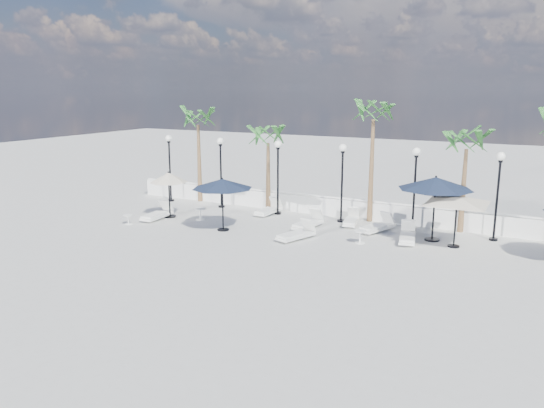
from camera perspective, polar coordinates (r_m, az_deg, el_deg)
The scene contains 26 objects.
ground at distance 20.62m, azimuth 1.03°, elevation -5.87°, with size 100.00×100.00×0.00m, color #AAAAA5.
balustrade at distance 27.17m, azimuth 8.18°, elevation -0.48°, with size 26.00×0.30×1.01m.
lamppost_0 at distance 31.05m, azimuth -10.97°, elevation 4.82°, with size 0.36×0.36×3.84m.
lamppost_1 at distance 29.00m, azimuth -5.54°, elevation 4.46°, with size 0.36×0.36×3.84m.
lamppost_2 at distance 27.25m, azimuth 0.64°, elevation 4.01°, with size 0.36×0.36×3.84m.
lamppost_3 at distance 25.86m, azimuth 7.57°, elevation 3.45°, with size 0.36×0.36×3.84m.
lamppost_4 at distance 24.89m, azimuth 15.15°, elevation 2.78°, with size 0.36×0.36×3.84m.
lamppost_5 at distance 24.39m, azimuth 23.18°, elevation 2.01°, with size 0.36×0.36×3.84m.
palm_0 at distance 30.59m, azimuth -7.96°, elevation 8.66°, with size 2.60×2.60×5.50m.
palm_1 at distance 28.27m, azimuth -0.42°, elevation 6.89°, with size 2.60×2.60×4.70m.
palm_2 at distance 25.97m, azimuth 10.87°, elevation 9.20°, with size 2.60×2.60×6.10m.
palm_3 at distance 25.14m, azimuth 20.21°, elevation 5.90°, with size 2.60×2.60×4.90m.
lounger_0 at distance 27.23m, azimuth -12.24°, elevation -1.07°, with size 0.80×2.08×0.76m.
lounger_1 at distance 27.61m, azimuth -0.36°, elevation -0.63°, with size 0.73×1.97×0.73m.
lounger_2 at distance 24.97m, azimuth 3.91°, elevation -2.04°, with size 0.88×2.07×0.75m.
lounger_3 at distance 23.08m, azimuth 2.63°, elevation -3.25°, with size 1.23×2.04×0.73m.
lounger_4 at distance 23.46m, azimuth 14.37°, elevation -3.36°, with size 1.03×2.07×0.74m.
lounger_5 at distance 25.85m, azimuth 8.50°, elevation -1.70°, with size 0.93×1.90×0.68m.
lounger_6 at distance 24.78m, azimuth 11.23°, elevation -2.36°, with size 1.27×2.09×0.75m.
side_table_0 at distance 26.52m, azimuth -15.20°, elevation -1.53°, with size 0.48×0.48×0.47m.
side_table_1 at distance 26.74m, azimuth -7.73°, elevation -0.95°, with size 0.59×0.59×0.57m.
side_table_2 at distance 22.81m, azimuth 9.45°, elevation -3.38°, with size 0.56×0.56×0.54m.
parasol_navy_left at distance 24.23m, azimuth -5.37°, elevation 2.16°, with size 2.80×2.80×2.47m.
parasol_navy_mid at distance 23.47m, azimuth 17.19°, elevation 2.11°, with size 3.17×3.17×2.84m.
parasol_cream_sq_a at distance 22.84m, azimuth 19.32°, elevation 0.82°, with size 4.75×4.75×2.33m.
parasol_cream_small at distance 27.20m, azimuth -11.07°, elevation 2.75°, with size 1.92×1.92×2.36m.
Camera 1 is at (8.81, -17.49, 6.46)m, focal length 35.00 mm.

